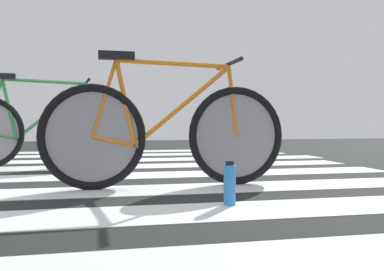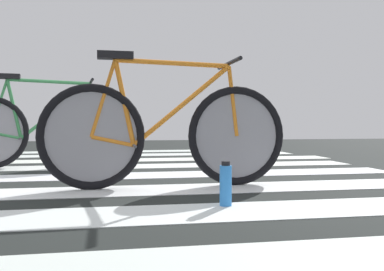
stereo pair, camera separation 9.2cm
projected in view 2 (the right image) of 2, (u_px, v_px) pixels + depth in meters
The scene contains 5 objects.
ground at pixel (107, 176), 3.62m from camera, with size 18.00×14.00×0.02m.
crosswalk_markings at pixel (109, 176), 3.49m from camera, with size 5.41×6.50×0.00m.
bicycle_1_of_2 at pixel (166, 132), 2.89m from camera, with size 1.74×0.52×0.93m.
bicycle_2_of_2 at pixel (45, 129), 4.18m from camera, with size 1.73×0.52×0.93m.
water_bottle at pixel (226, 185), 2.24m from camera, with size 0.07×0.07×0.25m.
Camera 2 is at (0.11, -3.68, 0.47)m, focal length 38.81 mm.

